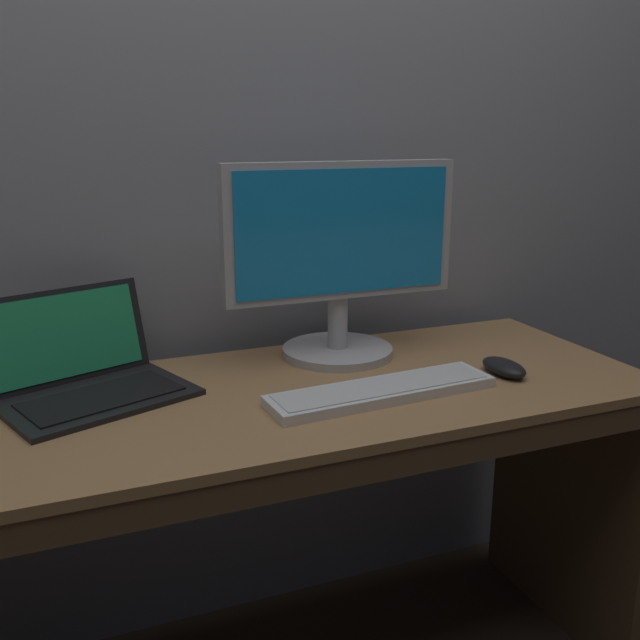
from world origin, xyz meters
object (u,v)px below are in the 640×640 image
object	(u,v)px
laptop_black	(86,374)
wired_keyboard	(382,391)
external_monitor	(341,256)
computer_mouse	(504,367)

from	to	relation	value
laptop_black	wired_keyboard	world-z (taller)	laptop_black
external_monitor	wired_keyboard	distance (m)	0.34
laptop_black	wired_keyboard	bearing A→B (deg)	-22.89
laptop_black	wired_keyboard	size ratio (longest dim) A/B	0.87
external_monitor	laptop_black	bearing A→B (deg)	-176.96
external_monitor	wired_keyboard	xyz separation A→B (m)	(-0.02, -0.26, -0.23)
wired_keyboard	computer_mouse	bearing A→B (deg)	2.91
laptop_black	computer_mouse	size ratio (longest dim) A/B	3.41
wired_keyboard	computer_mouse	world-z (taller)	computer_mouse
wired_keyboard	laptop_black	bearing A→B (deg)	157.11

